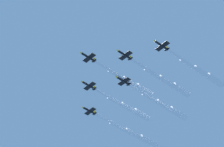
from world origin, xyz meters
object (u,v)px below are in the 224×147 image
jet_lead (131,82)px  jet_port_mid (165,106)px  jet_starboard_inner (128,108)px  jet_port_inner (167,82)px  jet_port_outer (134,134)px  jet_starboard_mid (202,72)px

jet_lead → jet_port_mid: 25.97m
jet_lead → jet_starboard_inner: jet_lead is taller
jet_port_inner → jet_port_outer: 47.30m
jet_starboard_inner → jet_port_mid: 20.74m
jet_lead → jet_port_inner: size_ratio=0.97×
jet_starboard_inner → jet_starboard_mid: (-18.56, -43.16, 1.87)m
jet_lead → jet_port_inner: jet_lead is taller
jet_starboard_inner → jet_port_outer: (22.78, 0.28, -1.38)m
jet_port_inner → jet_starboard_mid: 19.14m
jet_lead → jet_port_inner: 20.05m
jet_port_inner → jet_port_outer: jet_port_inner is taller
jet_port_inner → jet_port_mid: size_ratio=0.97×
jet_lead → jet_starboard_inner: bearing=13.5°
jet_port_inner → jet_starboard_inner: (17.66, 24.25, 0.99)m
jet_port_outer → jet_lead: bearing=-173.5°
jet_port_inner → jet_starboard_mid: (-0.91, -18.91, 2.86)m
jet_starboard_inner → jet_port_mid: (1.82, -20.66, -0.44)m
jet_port_mid → jet_port_inner: bearing=-169.5°
jet_lead → jet_port_mid: size_ratio=0.94×
jet_port_mid → jet_starboard_mid: bearing=-132.2°
jet_lead → jet_port_outer: 41.48m
jet_lead → jet_port_inner: bearing=-88.1°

